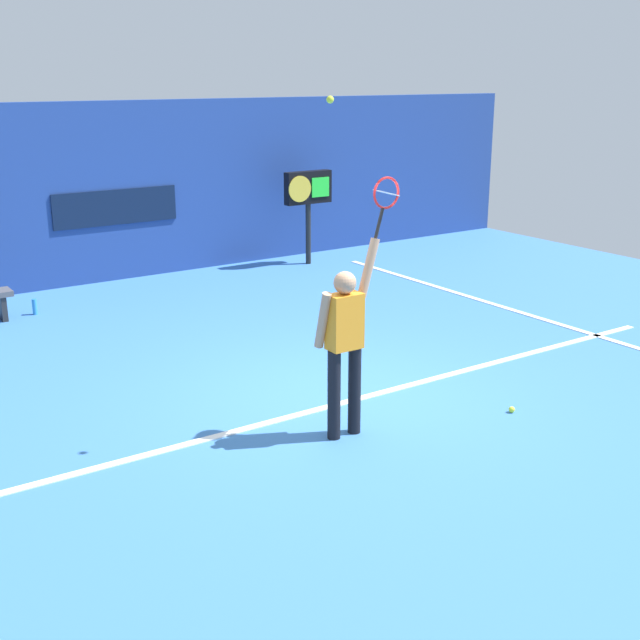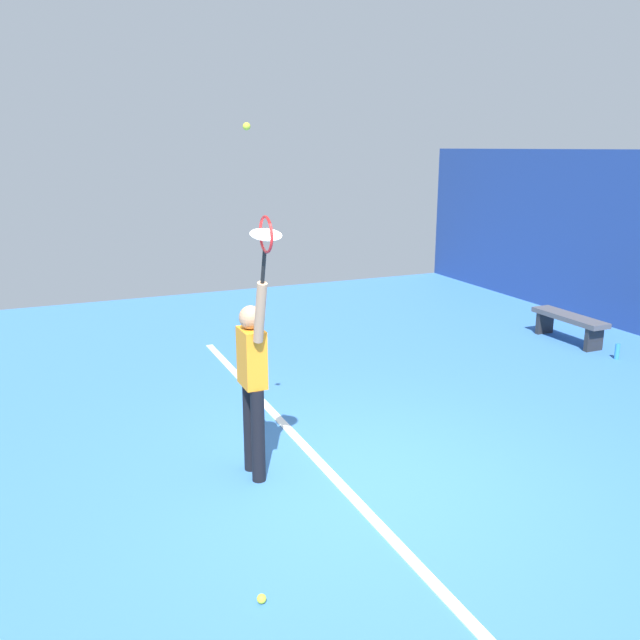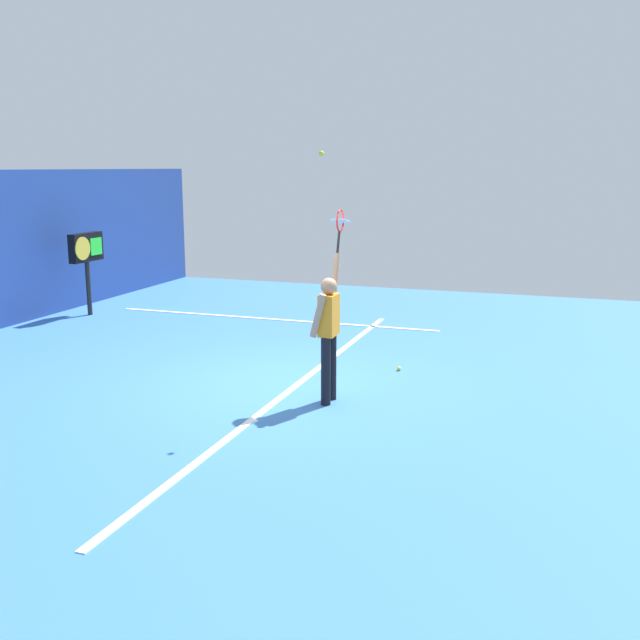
{
  "view_description": "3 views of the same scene",
  "coord_description": "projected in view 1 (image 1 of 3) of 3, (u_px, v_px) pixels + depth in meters",
  "views": [
    {
      "loc": [
        -5.05,
        -7.02,
        3.5
      ],
      "look_at": [
        -0.51,
        -0.35,
        1.08
      ],
      "focal_mm": 46.44,
      "sensor_mm": 36.0,
      "label": 1
    },
    {
      "loc": [
        5.12,
        -2.61,
        3.1
      ],
      "look_at": [
        -0.43,
        -0.21,
        1.52
      ],
      "focal_mm": 37.47,
      "sensor_mm": 36.0,
      "label": 2
    },
    {
      "loc": [
        -9.57,
        -3.82,
        3.11
      ],
      "look_at": [
        -0.76,
        -0.79,
        1.16
      ],
      "focal_mm": 41.35,
      "sensor_mm": 36.0,
      "label": 3
    }
  ],
  "objects": [
    {
      "name": "ground_plane",
      "position": [
        340.0,
        397.0,
        9.29
      ],
      "size": [
        18.0,
        18.0,
        0.0
      ],
      "primitive_type": "plane",
      "color": "#3870B2"
    },
    {
      "name": "tennis_ball",
      "position": [
        330.0,
        100.0,
        7.35
      ],
      "size": [
        0.07,
        0.07,
        0.07
      ],
      "primitive_type": "sphere",
      "color": "#CCE033"
    },
    {
      "name": "court_baseline",
      "position": [
        349.0,
        401.0,
        9.15
      ],
      "size": [
        10.0,
        0.1,
        0.01
      ],
      "primitive_type": "cube",
      "color": "white",
      "rests_on": "ground_plane"
    },
    {
      "name": "scoreboard_clock",
      "position": [
        308.0,
        192.0,
        15.39
      ],
      "size": [
        0.96,
        0.2,
        1.75
      ],
      "color": "black",
      "rests_on": "ground_plane"
    },
    {
      "name": "back_wall",
      "position": [
        112.0,
        192.0,
        14.21
      ],
      "size": [
        18.0,
        0.2,
        3.05
      ],
      "primitive_type": "cube",
      "color": "navy",
      "rests_on": "ground_plane"
    },
    {
      "name": "spare_ball",
      "position": [
        512.0,
        409.0,
        8.86
      ],
      "size": [
        0.07,
        0.07,
        0.07
      ],
      "primitive_type": "sphere",
      "color": "#CCE033",
      "rests_on": "ground_plane"
    },
    {
      "name": "water_bottle",
      "position": [
        35.0,
        307.0,
        12.43
      ],
      "size": [
        0.07,
        0.07,
        0.24
      ],
      "primitive_type": "cylinder",
      "color": "#338CD8",
      "rests_on": "ground_plane"
    },
    {
      "name": "sponsor_banner_center",
      "position": [
        116.0,
        207.0,
        14.18
      ],
      "size": [
        2.2,
        0.03,
        0.6
      ],
      "primitive_type": "cube",
      "color": "#0C1933"
    },
    {
      "name": "court_sideline",
      "position": [
        484.0,
        301.0,
        13.15
      ],
      "size": [
        0.1,
        7.0,
        0.01
      ],
      "primitive_type": "cube",
      "color": "white",
      "rests_on": "ground_plane"
    },
    {
      "name": "tennis_player",
      "position": [
        345.0,
        339.0,
        8.03
      ],
      "size": [
        0.65,
        0.31,
        1.98
      ],
      "color": "black",
      "rests_on": "ground_plane"
    },
    {
      "name": "tennis_racket",
      "position": [
        386.0,
        196.0,
        7.89
      ],
      "size": [
        0.39,
        0.27,
        0.63
      ],
      "color": "black"
    }
  ]
}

